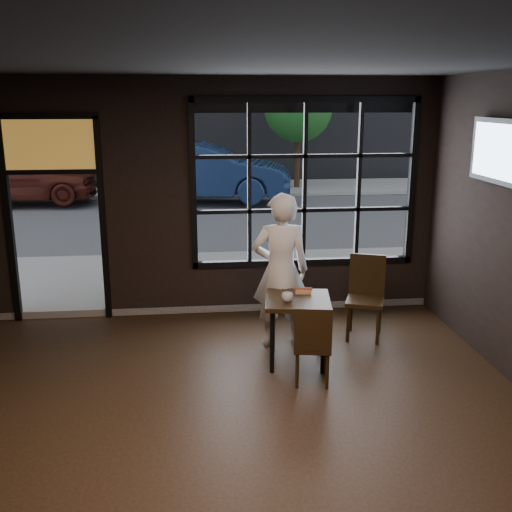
{
  "coord_description": "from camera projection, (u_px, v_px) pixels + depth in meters",
  "views": [
    {
      "loc": [
        -0.31,
        -4.45,
        2.92
      ],
      "look_at": [
        0.4,
        2.2,
        1.15
      ],
      "focal_mm": 42.0,
      "sensor_mm": 36.0,
      "label": 1
    }
  ],
  "objects": [
    {
      "name": "tree_right",
      "position": [
        298.0,
        108.0,
        18.85
      ],
      "size": [
        2.16,
        2.16,
        3.69
      ],
      "color": "#332114",
      "rests_on": "street_asphalt"
    },
    {
      "name": "cafe_table",
      "position": [
        297.0,
        330.0,
        6.74
      ],
      "size": [
        0.81,
        0.81,
        0.77
      ],
      "primitive_type": "cube",
      "rotation": [
        0.0,
        0.0,
        -0.15
      ],
      "color": "black",
      "rests_on": "floor"
    },
    {
      "name": "cup",
      "position": [
        287.0,
        297.0,
        6.53
      ],
      "size": [
        0.13,
        0.13,
        0.1
      ],
      "primitive_type": "imported",
      "rotation": [
        0.0,
        0.0,
        -0.07
      ],
      "color": "silver",
      "rests_on": "cafe_table"
    },
    {
      "name": "stained_transom",
      "position": [
        50.0,
        144.0,
        7.6
      ],
      "size": [
        1.2,
        0.06,
        0.7
      ],
      "primitive_type": "cube",
      "color": "orange",
      "rests_on": "ground"
    },
    {
      "name": "hotdog",
      "position": [
        303.0,
        291.0,
        6.8
      ],
      "size": [
        0.21,
        0.11,
        0.06
      ],
      "primitive_type": null,
      "rotation": [
        0.0,
        0.0,
        -0.14
      ],
      "color": "tan",
      "rests_on": "cafe_table"
    },
    {
      "name": "tv",
      "position": [
        501.0,
        151.0,
        6.29
      ],
      "size": [
        0.13,
        1.16,
        0.68
      ],
      "primitive_type": "cube",
      "color": "black",
      "rests_on": "wall_right"
    },
    {
      "name": "window_frame",
      "position": [
        305.0,
        183.0,
        8.08
      ],
      "size": [
        3.06,
        0.12,
        2.28
      ],
      "primitive_type": "cube",
      "color": "black",
      "rests_on": "ground"
    },
    {
      "name": "man",
      "position": [
        281.0,
        271.0,
        7.1
      ],
      "size": [
        0.69,
        0.46,
        1.87
      ],
      "primitive_type": "imported",
      "rotation": [
        0.0,
        0.0,
        3.12
      ],
      "color": "silver",
      "rests_on": "floor"
    },
    {
      "name": "maroon_car",
      "position": [
        16.0,
        175.0,
        16.51
      ],
      "size": [
        4.41,
        1.87,
        1.49
      ],
      "primitive_type": "imported",
      "rotation": [
        0.0,
        0.0,
        1.54
      ],
      "color": "#4D1911",
      "rests_on": "street_asphalt"
    },
    {
      "name": "navy_car",
      "position": [
        204.0,
        172.0,
        16.83
      ],
      "size": [
        5.08,
        2.52,
        1.6
      ],
      "primitive_type": "imported",
      "rotation": [
        0.0,
        0.0,
        1.39
      ],
      "color": "#16284C",
      "rests_on": "street_asphalt"
    },
    {
      "name": "chair_window",
      "position": [
        365.0,
        299.0,
        7.4
      ],
      "size": [
        0.58,
        0.58,
        1.03
      ],
      "primitive_type": "cube",
      "rotation": [
        0.0,
        0.0,
        -0.36
      ],
      "color": "black",
      "rests_on": "floor"
    },
    {
      "name": "street_asphalt",
      "position": [
        198.0,
        162.0,
        28.12
      ],
      "size": [
        60.0,
        41.0,
        0.04
      ],
      "primitive_type": "cube",
      "color": "#545456",
      "rests_on": "ground"
    },
    {
      "name": "ceiling",
      "position": [
        233.0,
        56.0,
        4.23
      ],
      "size": [
        6.0,
        7.0,
        0.02
      ],
      "primitive_type": "cube",
      "color": "black",
      "rests_on": "ground"
    },
    {
      "name": "floor",
      "position": [
        237.0,
        456.0,
        5.06
      ],
      "size": [
        6.0,
        7.0,
        0.02
      ],
      "primitive_type": "cube",
      "color": "black",
      "rests_on": "ground"
    },
    {
      "name": "tree_left",
      "position": [
        101.0,
        97.0,
        18.76
      ],
      "size": [
        2.45,
        2.45,
        4.18
      ],
      "color": "#332114",
      "rests_on": "street_asphalt"
    },
    {
      "name": "chair_near",
      "position": [
        312.0,
        343.0,
        6.25
      ],
      "size": [
        0.44,
        0.44,
        0.88
      ],
      "primitive_type": "cube",
      "rotation": [
        0.0,
        0.0,
        2.97
      ],
      "color": "black",
      "rests_on": "floor"
    }
  ]
}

